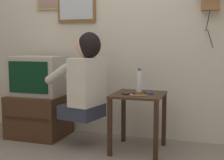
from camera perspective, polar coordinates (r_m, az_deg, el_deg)
The scene contains 9 objects.
wall_back at distance 3.58m, azimuth 1.24°, elevation 10.12°, with size 6.80×0.05×2.55m.
side_table at distance 3.08m, azimuth 4.85°, elevation -4.73°, with size 0.49×0.51×0.57m.
person at distance 3.16m, azimuth -4.88°, elevation 0.42°, with size 0.59×0.50×0.87m.
tv_stand at distance 3.70m, azimuth -13.11°, elevation -6.31°, with size 0.61×0.55×0.48m.
television at distance 3.64m, azimuth -13.40°, elevation 0.78°, with size 0.59×0.40×0.44m.
cell_phone_held at distance 3.02m, azimuth 3.01°, elevation -2.47°, with size 0.12×0.14×0.01m.
cell_phone_spare at distance 3.06m, azimuth 6.76°, elevation -2.37°, with size 0.11×0.14×0.01m.
water_bottle at distance 3.16m, azimuth 5.01°, elevation -0.14°, with size 0.06×0.06×0.24m.
toothbrush at distance 2.91m, azimuth 4.68°, elevation -2.80°, with size 0.16×0.08×0.02m.
Camera 1 is at (1.05, -2.19, 1.06)m, focal length 50.00 mm.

